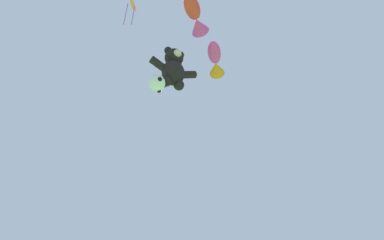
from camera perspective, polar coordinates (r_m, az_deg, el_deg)
The scene contains 5 objects.
teddy_bear_kite at distance 14.90m, azimuth -3.52°, elevation 9.87°, with size 2.50×1.10×2.54m.
soccer_ball_kite at distance 13.70m, azimuth -6.64°, elevation 6.98°, with size 0.84×0.83×0.77m.
fish_kite_magenta at distance 16.12m, azimuth 4.47°, elevation 11.20°, with size 1.92×2.24×0.83m.
fish_kite_crimson at distance 14.09m, azimuth 0.65°, elevation 19.07°, with size 1.89×1.92×0.83m.
diamond_kite at distance 15.76m, azimuth -11.41°, elevation 21.09°, with size 0.81×1.06×2.64m.
Camera 1 is at (-4.78, -5.63, 1.54)m, focal length 28.00 mm.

